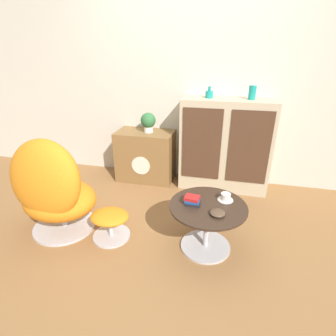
% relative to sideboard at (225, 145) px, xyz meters
% --- Properties ---
extents(ground_plane, '(12.00, 12.00, 0.00)m').
position_rel_sideboard_xyz_m(ground_plane, '(-0.45, -1.27, -0.55)').
color(ground_plane, olive).
extents(wall_back, '(6.40, 0.06, 2.60)m').
position_rel_sideboard_xyz_m(wall_back, '(-0.45, 0.23, 0.75)').
color(wall_back, beige).
rests_on(wall_back, ground_plane).
extents(sideboard, '(1.05, 0.41, 1.10)m').
position_rel_sideboard_xyz_m(sideboard, '(0.00, 0.00, 0.00)').
color(sideboard, tan).
rests_on(sideboard, ground_plane).
extents(tv_console, '(0.72, 0.43, 0.65)m').
position_rel_sideboard_xyz_m(tv_console, '(-1.00, -0.01, -0.22)').
color(tv_console, brown).
rests_on(tv_console, ground_plane).
extents(egg_chair, '(0.74, 0.69, 0.96)m').
position_rel_sideboard_xyz_m(egg_chair, '(-1.46, -1.29, -0.11)').
color(egg_chair, '#B7B7BC').
rests_on(egg_chair, ground_plane).
extents(ottoman, '(0.35, 0.35, 0.27)m').
position_rel_sideboard_xyz_m(ottoman, '(-0.95, -1.26, -0.37)').
color(ottoman, '#B7B7BC').
rests_on(ottoman, ground_plane).
extents(coffee_table, '(0.64, 0.64, 0.43)m').
position_rel_sideboard_xyz_m(coffee_table, '(-0.08, -1.20, -0.27)').
color(coffee_table, '#B7B7BC').
rests_on(coffee_table, ground_plane).
extents(vase_leftmost, '(0.09, 0.09, 0.12)m').
position_rel_sideboard_xyz_m(vase_leftmost, '(-0.23, 0.00, 0.59)').
color(vase_leftmost, teal).
rests_on(vase_leftmost, sideboard).
extents(vase_inner_left, '(0.08, 0.08, 0.15)m').
position_rel_sideboard_xyz_m(vase_inner_left, '(0.24, 0.00, 0.62)').
color(vase_inner_left, teal).
rests_on(vase_inner_left, sideboard).
extents(potted_plant, '(0.19, 0.19, 0.24)m').
position_rel_sideboard_xyz_m(potted_plant, '(-0.95, -0.01, 0.23)').
color(potted_plant, silver).
rests_on(potted_plant, tv_console).
extents(teacup, '(0.13, 0.13, 0.06)m').
position_rel_sideboard_xyz_m(teacup, '(0.05, -1.08, -0.09)').
color(teacup, silver).
rests_on(teacup, coffee_table).
extents(book_stack, '(0.13, 0.11, 0.07)m').
position_rel_sideboard_xyz_m(book_stack, '(-0.21, -1.21, -0.08)').
color(book_stack, black).
rests_on(book_stack, coffee_table).
extents(bowl, '(0.12, 0.12, 0.04)m').
position_rel_sideboard_xyz_m(bowl, '(-0.00, -1.32, -0.10)').
color(bowl, '#4C3828').
rests_on(bowl, coffee_table).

